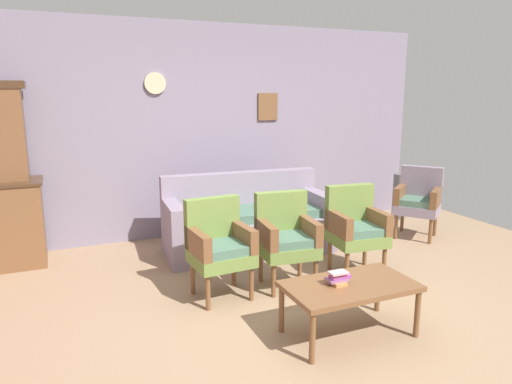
{
  "coord_description": "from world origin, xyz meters",
  "views": [
    {
      "loc": [
        -1.78,
        -3.25,
        1.86
      ],
      "look_at": [
        0.07,
        1.05,
        0.85
      ],
      "focal_mm": 33.02,
      "sensor_mm": 36.0,
      "label": 1
    }
  ],
  "objects": [
    {
      "name": "armchair_near_couch_end",
      "position": [
        -0.48,
        0.63,
        0.5
      ],
      "size": [
        0.55,
        0.53,
        0.9
      ],
      "color": "olive",
      "rests_on": "ground"
    },
    {
      "name": "armchair_near_cabinet",
      "position": [
        1.0,
        0.63,
        0.5
      ],
      "size": [
        0.57,
        0.54,
        0.9
      ],
      "color": "olive",
      "rests_on": "ground"
    },
    {
      "name": "coffee_table",
      "position": [
        0.21,
        -0.45,
        0.38
      ],
      "size": [
        1.0,
        0.56,
        0.42
      ],
      "color": "brown",
      "rests_on": "ground"
    },
    {
      "name": "floral_couch",
      "position": [
        0.24,
        1.7,
        0.33
      ],
      "size": [
        1.97,
        0.93,
        0.9
      ],
      "color": "gray",
      "rests_on": "ground"
    },
    {
      "name": "book_stack_on_table",
      "position": [
        0.12,
        -0.42,
        0.47
      ],
      "size": [
        0.18,
        0.13,
        0.11
      ],
      "color": "#E28A4A",
      "rests_on": "coffee_table"
    },
    {
      "name": "wingback_chair_by_fireplace",
      "position": [
        2.47,
        1.34,
        0.5
      ],
      "size": [
        0.71,
        0.71,
        0.9
      ],
      "color": "gray",
      "rests_on": "ground"
    },
    {
      "name": "floor_vase_by_wall",
      "position": [
        2.85,
        2.15,
        0.33
      ],
      "size": [
        0.2,
        0.2,
        0.67
      ],
      "primitive_type": "cylinder",
      "color": "#5A5D5E",
      "rests_on": "ground"
    },
    {
      "name": "ground_plane",
      "position": [
        0.0,
        0.0,
        0.0
      ],
      "size": [
        7.68,
        7.68,
        0.0
      ],
      "primitive_type": "plane",
      "color": "#997A5B"
    },
    {
      "name": "armchair_by_doorway",
      "position": [
        0.19,
        0.61,
        0.5
      ],
      "size": [
        0.57,
        0.54,
        0.9
      ],
      "color": "olive",
      "rests_on": "ground"
    },
    {
      "name": "wall_back_with_decor",
      "position": [
        0.0,
        2.63,
        1.35
      ],
      "size": [
        6.4,
        0.09,
        2.7
      ],
      "color": "gray",
      "rests_on": "ground"
    }
  ]
}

